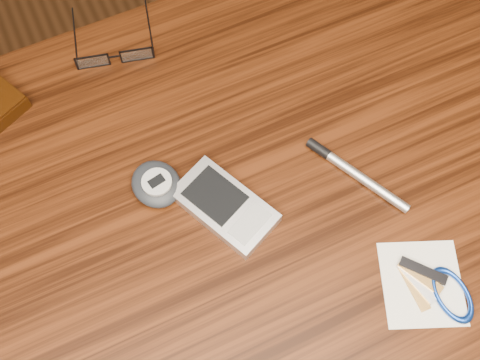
{
  "coord_description": "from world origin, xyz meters",
  "views": [
    {
      "loc": [
        -0.07,
        -0.25,
        1.42
      ],
      "look_at": [
        0.06,
        0.03,
        0.76
      ],
      "focal_mm": 45.0,
      "sensor_mm": 36.0,
      "label": 1
    }
  ],
  "objects_px": {
    "pda_phone": "(225,206)",
    "pedometer": "(156,184)",
    "silver_pen": "(349,169)",
    "eyeglasses": "(115,55)",
    "desk": "(210,254)",
    "notepad_keys": "(437,289)"
  },
  "relations": [
    {
      "from": "pda_phone",
      "to": "pedometer",
      "type": "bearing_deg",
      "value": 136.52
    },
    {
      "from": "eyeglasses",
      "to": "silver_pen",
      "type": "relative_size",
      "value": 0.95
    },
    {
      "from": "notepad_keys",
      "to": "pda_phone",
      "type": "bearing_deg",
      "value": 132.61
    },
    {
      "from": "pedometer",
      "to": "pda_phone",
      "type": "bearing_deg",
      "value": -43.48
    },
    {
      "from": "eyeglasses",
      "to": "pda_phone",
      "type": "height_order",
      "value": "eyeglasses"
    },
    {
      "from": "desk",
      "to": "notepad_keys",
      "type": "height_order",
      "value": "notepad_keys"
    },
    {
      "from": "desk",
      "to": "pda_phone",
      "type": "bearing_deg",
      "value": 20.58
    },
    {
      "from": "notepad_keys",
      "to": "silver_pen",
      "type": "distance_m",
      "value": 0.17
    },
    {
      "from": "pda_phone",
      "to": "notepad_keys",
      "type": "height_order",
      "value": "pda_phone"
    },
    {
      "from": "desk",
      "to": "eyeglasses",
      "type": "distance_m",
      "value": 0.3
    },
    {
      "from": "eyeglasses",
      "to": "pda_phone",
      "type": "xyz_separation_m",
      "value": [
        0.04,
        -0.27,
        -0.0
      ]
    },
    {
      "from": "pda_phone",
      "to": "silver_pen",
      "type": "height_order",
      "value": "pda_phone"
    },
    {
      "from": "eyeglasses",
      "to": "silver_pen",
      "type": "distance_m",
      "value": 0.35
    },
    {
      "from": "pda_phone",
      "to": "silver_pen",
      "type": "relative_size",
      "value": 1.0
    },
    {
      "from": "silver_pen",
      "to": "desk",
      "type": "bearing_deg",
      "value": 177.61
    },
    {
      "from": "eyeglasses",
      "to": "pedometer",
      "type": "bearing_deg",
      "value": -95.58
    },
    {
      "from": "eyeglasses",
      "to": "silver_pen",
      "type": "xyz_separation_m",
      "value": [
        0.2,
        -0.28,
        -0.0
      ]
    },
    {
      "from": "desk",
      "to": "pda_phone",
      "type": "relative_size",
      "value": 7.19
    },
    {
      "from": "desk",
      "to": "pedometer",
      "type": "height_order",
      "value": "pedometer"
    },
    {
      "from": "pda_phone",
      "to": "pedometer",
      "type": "height_order",
      "value": "pedometer"
    },
    {
      "from": "pda_phone",
      "to": "notepad_keys",
      "type": "distance_m",
      "value": 0.26
    },
    {
      "from": "pda_phone",
      "to": "silver_pen",
      "type": "bearing_deg",
      "value": -6.79
    }
  ]
}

